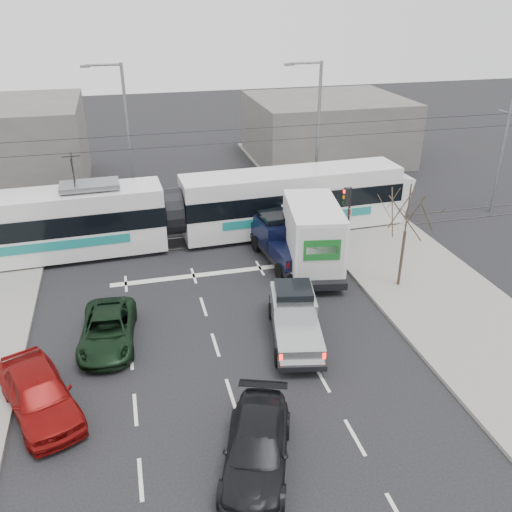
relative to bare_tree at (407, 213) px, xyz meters
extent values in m
plane|color=black|center=(-7.60, -2.50, -3.79)|extent=(120.00, 120.00, 0.00)
cube|color=gray|center=(1.40, -2.50, -3.72)|extent=(6.00, 60.00, 0.15)
cube|color=#33302D|center=(-7.60, 7.50, -3.78)|extent=(60.00, 1.60, 0.03)
cube|color=#645E5A|center=(4.40, 21.50, -1.29)|extent=(12.00, 10.00, 5.00)
cylinder|color=#47382B|center=(0.00, 0.00, -2.27)|extent=(0.14, 0.14, 2.75)
cylinder|color=#47382B|center=(0.00, 0.00, 0.23)|extent=(0.07, 0.07, 2.25)
cylinder|color=black|center=(-1.00, 4.00, -1.84)|extent=(0.12, 0.12, 3.60)
cube|color=black|center=(-1.20, 4.00, -0.54)|extent=(0.28, 0.28, 0.95)
cylinder|color=#FF0C07|center=(-1.35, 4.00, -0.24)|extent=(0.06, 0.20, 0.20)
cylinder|color=orange|center=(-1.35, 4.00, -0.54)|extent=(0.06, 0.20, 0.20)
cylinder|color=#05330C|center=(-1.35, 4.00, -0.84)|extent=(0.06, 0.20, 0.20)
cube|color=white|center=(-1.02, 3.85, -1.34)|extent=(0.02, 0.30, 0.40)
cylinder|color=slate|center=(-0.10, 11.50, 0.71)|extent=(0.20, 0.20, 9.00)
cylinder|color=slate|center=(-1.10, 11.50, 5.11)|extent=(2.00, 0.14, 0.14)
cube|color=slate|center=(-2.10, 11.50, 5.06)|extent=(0.55, 0.25, 0.14)
cylinder|color=slate|center=(-11.60, 13.50, 0.71)|extent=(0.20, 0.20, 9.00)
cylinder|color=slate|center=(-12.60, 13.50, 5.11)|extent=(2.00, 0.14, 0.14)
cube|color=slate|center=(-13.60, 13.50, 5.06)|extent=(0.55, 0.25, 0.14)
cylinder|color=black|center=(-7.60, 7.50, 1.71)|extent=(60.00, 0.03, 0.03)
cylinder|color=black|center=(-7.60, 7.50, 2.41)|extent=(60.00, 0.03, 0.03)
cylinder|color=slate|center=(10.40, 7.50, -0.29)|extent=(0.20, 0.20, 7.00)
cube|color=silver|center=(-16.62, 7.23, -2.78)|extent=(12.70, 3.11, 1.53)
cube|color=black|center=(-16.62, 7.23, -1.60)|extent=(12.77, 3.14, 1.04)
cube|color=silver|center=(-16.62, 7.23, -0.66)|extent=(12.70, 3.00, 0.97)
cube|color=#177775|center=(-16.57, 5.89, -2.50)|extent=(8.82, 0.35, 0.49)
cube|color=silver|center=(-2.92, 7.74, -2.78)|extent=(12.70, 3.11, 1.53)
cube|color=black|center=(-2.92, 7.74, -1.60)|extent=(12.77, 3.14, 1.04)
cube|color=silver|center=(-2.92, 7.74, -0.66)|extent=(12.70, 3.00, 0.97)
cube|color=#177775|center=(-2.87, 6.40, -2.50)|extent=(8.82, 0.35, 0.49)
cylinder|color=black|center=(-9.77, 7.48, -1.81)|extent=(1.07, 2.57, 2.54)
cube|color=slate|center=(-13.88, 7.33, 0.05)|extent=(2.99, 1.69, 0.24)
cube|color=black|center=(-11.83, 7.41, -3.62)|extent=(2.04, 2.32, 0.35)
cube|color=black|center=(-7.71, 7.56, -3.62)|extent=(2.04, 2.32, 0.35)
cube|color=black|center=(0.51, 7.86, -3.62)|extent=(2.04, 2.32, 0.35)
cube|color=black|center=(-6.11, -2.93, -3.30)|extent=(2.77, 5.39, 0.22)
cube|color=#AAADAF|center=(-5.93, -2.02, -2.68)|extent=(2.14, 2.46, 1.02)
cube|color=black|center=(-5.91, -1.94, -2.15)|extent=(1.79, 1.81, 0.49)
cube|color=#AAADAF|center=(-5.68, -0.82, -2.89)|extent=(1.84, 1.24, 0.49)
cube|color=#AAADAF|center=(-6.34, -4.04, -2.95)|extent=(2.17, 2.61, 0.58)
cube|color=silver|center=(-6.61, -5.35, -3.19)|extent=(1.63, 0.48, 0.16)
cube|color=#FF0C07|center=(-7.35, -5.09, -2.86)|extent=(0.14, 0.09, 0.25)
cube|color=#FF0C07|center=(-5.83, -5.40, -2.86)|extent=(0.14, 0.09, 0.25)
cylinder|color=black|center=(-6.58, -1.16, -3.44)|extent=(0.39, 0.74, 0.71)
cylinder|color=black|center=(-4.98, -1.48, -3.44)|extent=(0.39, 0.74, 0.71)
cylinder|color=black|center=(-7.24, -4.38, -3.44)|extent=(0.39, 0.74, 0.71)
cylinder|color=black|center=(-5.65, -4.71, -3.44)|extent=(0.39, 0.74, 0.71)
cube|color=black|center=(-3.32, 3.35, -3.24)|extent=(3.57, 7.32, 0.35)
cube|color=white|center=(-2.87, 5.98, -2.39)|extent=(2.54, 2.05, 1.60)
cube|color=black|center=(-2.84, 6.11, -1.79)|extent=(2.13, 1.44, 0.60)
cube|color=silver|center=(-3.44, 2.66, -1.76)|extent=(3.19, 5.11, 2.95)
cube|color=silver|center=(-3.85, 0.33, -1.76)|extent=(2.09, 0.41, 2.60)
cube|color=#155C1E|center=(-3.86, 0.28, -1.53)|extent=(1.66, 0.31, 1.00)
cube|color=black|center=(-3.89, 0.10, -3.34)|extent=(2.17, 0.62, 0.18)
cylinder|color=black|center=(-3.98, 5.74, -3.34)|extent=(0.45, 0.94, 0.90)
cylinder|color=black|center=(-1.90, 5.38, -3.34)|extent=(0.45, 0.94, 0.90)
cylinder|color=black|center=(-4.70, 1.60, -3.29)|extent=(0.47, 1.04, 1.00)
cylinder|color=black|center=(-2.62, 1.24, -3.29)|extent=(0.47, 1.04, 1.00)
cube|color=black|center=(-4.48, 3.90, -3.20)|extent=(2.52, 5.56, 0.27)
cube|color=black|center=(-4.58, 4.87, -2.44)|extent=(2.17, 2.45, 1.24)
cube|color=black|center=(-4.59, 4.97, -1.80)|extent=(1.85, 1.78, 0.59)
cube|color=black|center=(-4.71, 6.15, -2.69)|extent=(1.98, 1.15, 0.59)
cube|color=black|center=(-4.37, 2.72, -2.77)|extent=(2.19, 2.61, 0.70)
cube|color=silver|center=(-4.23, 1.32, -3.06)|extent=(1.85, 0.38, 0.19)
cube|color=#590505|center=(-5.11, 1.34, -2.66)|extent=(0.16, 0.10, 0.30)
cube|color=#590505|center=(-3.36, 1.52, -2.66)|extent=(0.16, 0.10, 0.30)
cylinder|color=black|center=(-5.57, 5.53, -3.36)|extent=(0.39, 0.89, 0.86)
cylinder|color=black|center=(-3.74, 5.71, -3.36)|extent=(0.39, 0.89, 0.86)
cylinder|color=black|center=(-5.23, 2.09, -3.36)|extent=(0.39, 0.89, 0.86)
cylinder|color=black|center=(-3.40, 2.27, -3.36)|extent=(0.39, 0.89, 0.86)
imported|color=black|center=(-13.41, -1.32, -3.17)|extent=(2.46, 4.67, 1.25)
imported|color=maroon|center=(-15.62, -4.86, -3.00)|extent=(3.45, 5.03, 1.59)
imported|color=black|center=(-9.19, -8.79, -3.12)|extent=(3.34, 5.01, 1.35)
camera|label=1|loc=(-12.09, -20.20, 8.97)|focal=38.00mm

